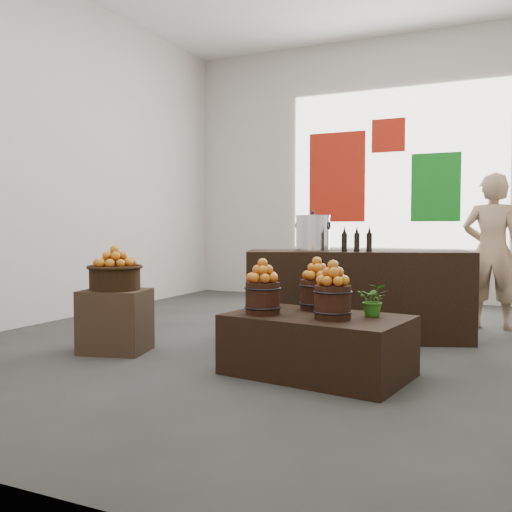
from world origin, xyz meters
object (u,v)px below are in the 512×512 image
at_px(wicker_basket, 115,278).
at_px(shopper, 492,251).
at_px(crate, 116,321).
at_px(display_table, 317,345).
at_px(stock_pot_left, 313,234).
at_px(counter, 357,295).

height_order(wicker_basket, shopper, shopper).
xyz_separation_m(crate, display_table, (1.90, 0.01, -0.05)).
xyz_separation_m(wicker_basket, stock_pot_left, (1.40, 1.34, 0.39)).
relative_size(crate, shopper, 0.33).
bearing_deg(crate, wicker_basket, 0.00).
distance_m(crate, counter, 2.35).
height_order(wicker_basket, stock_pot_left, stock_pot_left).
xyz_separation_m(crate, wicker_basket, (0.00, 0.00, 0.38)).
bearing_deg(display_table, stock_pot_left, 119.00).
bearing_deg(display_table, crate, -171.62).
bearing_deg(counter, display_table, -107.38).
distance_m(stock_pot_left, shopper, 2.11).
bearing_deg(stock_pot_left, wicker_basket, -136.28).
bearing_deg(wicker_basket, crate, 0.00).
bearing_deg(crate, stock_pot_left, 43.72).
bearing_deg(wicker_basket, stock_pot_left, 43.72).
bearing_deg(wicker_basket, display_table, 0.16).
xyz_separation_m(display_table, shopper, (1.10, 2.69, 0.63)).
bearing_deg(wicker_basket, shopper, 41.91).
bearing_deg(stock_pot_left, shopper, 40.25).
distance_m(crate, display_table, 1.90).
distance_m(counter, shopper, 1.74).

